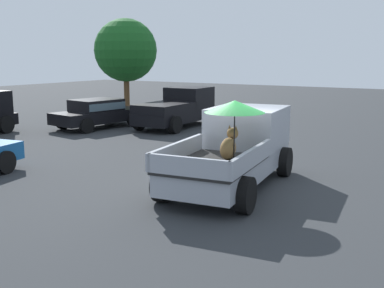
{
  "coord_description": "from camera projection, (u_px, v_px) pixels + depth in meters",
  "views": [
    {
      "loc": [
        -10.33,
        -5.23,
        3.29
      ],
      "look_at": [
        -0.4,
        0.87,
        1.1
      ],
      "focal_mm": 44.05,
      "sensor_mm": 36.0,
      "label": 1
    }
  ],
  "objects": [
    {
      "name": "ground_plane",
      "position": [
        230.0,
        187.0,
        11.95
      ],
      "size": [
        80.0,
        80.0,
        0.0
      ],
      "primitive_type": "plane",
      "color": "#2D3033"
    },
    {
      "name": "pickup_truck_main",
      "position": [
        237.0,
        146.0,
        12.15
      ],
      "size": [
        5.24,
        2.76,
        2.29
      ],
      "rotation": [
        0.0,
        0.0,
        0.12
      ],
      "color": "black",
      "rests_on": "ground"
    },
    {
      "name": "tree_by_lot",
      "position": [
        126.0,
        50.0,
        26.72
      ],
      "size": [
        3.56,
        3.56,
        5.38
      ],
      "color": "brown",
      "rests_on": "ground"
    },
    {
      "name": "parked_sedan_near",
      "position": [
        98.0,
        112.0,
        21.7
      ],
      "size": [
        4.52,
        2.47,
        1.33
      ],
      "rotation": [
        0.0,
        0.0,
        -0.15
      ],
      "color": "black",
      "rests_on": "ground"
    },
    {
      "name": "pickup_truck_far",
      "position": [
        179.0,
        108.0,
        22.07
      ],
      "size": [
        4.85,
        2.26,
        1.8
      ],
      "rotation": [
        0.0,
        0.0,
        0.03
      ],
      "color": "black",
      "rests_on": "ground"
    }
  ]
}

